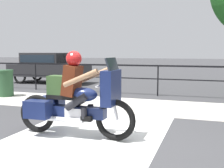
# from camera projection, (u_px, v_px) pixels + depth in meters

# --- Properties ---
(ground_plane) EXTENTS (120.00, 120.00, 0.00)m
(ground_plane) POSITION_uv_depth(u_px,v_px,m) (105.00, 142.00, 4.97)
(ground_plane) COLOR #38383A
(sidewalk_band) EXTENTS (44.00, 2.40, 0.01)m
(sidewalk_band) POSITION_uv_depth(u_px,v_px,m) (145.00, 106.00, 8.16)
(sidewalk_band) COLOR #B7B2A8
(sidewalk_band) RESTS_ON ground
(crosswalk_band) EXTENTS (2.77, 6.00, 0.01)m
(crosswalk_band) POSITION_uv_depth(u_px,v_px,m) (78.00, 142.00, 4.92)
(crosswalk_band) COLOR silver
(crosswalk_band) RESTS_ON ground
(fence_railing) EXTENTS (36.00, 0.05, 1.12)m
(fence_railing) POSITION_uv_depth(u_px,v_px,m) (158.00, 72.00, 9.99)
(fence_railing) COLOR black
(fence_railing) RESTS_ON ground
(motorcycle) EXTENTS (2.37, 0.76, 1.61)m
(motorcycle) POSITION_uv_depth(u_px,v_px,m) (74.00, 99.00, 5.22)
(motorcycle) COLOR black
(motorcycle) RESTS_ON ground
(parked_car) EXTENTS (3.98, 1.61, 1.52)m
(parked_car) POSITION_uv_depth(u_px,v_px,m) (48.00, 66.00, 14.17)
(parked_car) COLOR #232326
(parked_car) RESTS_ON ground
(trash_bin) EXTENTS (0.59, 0.59, 0.94)m
(trash_bin) POSITION_uv_depth(u_px,v_px,m) (5.00, 83.00, 9.94)
(trash_bin) COLOR #284C2D
(trash_bin) RESTS_ON ground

